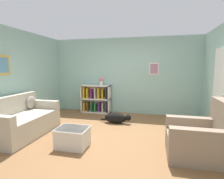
{
  "coord_description": "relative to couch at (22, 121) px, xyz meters",
  "views": [
    {
      "loc": [
        1.01,
        -3.78,
        1.6
      ],
      "look_at": [
        0.0,
        0.4,
        1.05
      ],
      "focal_mm": 28.0,
      "sensor_mm": 36.0,
      "label": 1
    }
  ],
  "objects": [
    {
      "name": "ground_plane",
      "position": [
        2.01,
        0.39,
        -0.34
      ],
      "size": [
        14.0,
        14.0,
        0.0
      ],
      "primitive_type": "plane",
      "color": "brown"
    },
    {
      "name": "coffee_table",
      "position": [
        1.46,
        -0.3,
        -0.13
      ],
      "size": [
        0.63,
        0.49,
        0.39
      ],
      "color": "silver",
      "rests_on": "ground_plane"
    },
    {
      "name": "dog",
      "position": [
        2.0,
        1.38,
        -0.19
      ],
      "size": [
        0.93,
        0.26,
        0.29
      ],
      "color": "black",
      "rests_on": "ground_plane"
    },
    {
      "name": "bookshelf",
      "position": [
        1.03,
        2.42,
        0.15
      ],
      "size": [
        1.04,
        0.34,
        0.98
      ],
      "color": "silver",
      "rests_on": "ground_plane"
    },
    {
      "name": "wall_left",
      "position": [
        -0.54,
        0.39,
        0.97
      ],
      "size": [
        0.13,
        5.0,
        2.6
      ],
      "color": "#93BCB2",
      "rests_on": "ground_plane"
    },
    {
      "name": "wall_back",
      "position": [
        2.01,
        2.64,
        0.97
      ],
      "size": [
        5.6,
        0.13,
        2.6
      ],
      "color": "#93BCB2",
      "rests_on": "ground_plane"
    },
    {
      "name": "vase",
      "position": [
        1.23,
        2.4,
        0.79
      ],
      "size": [
        0.14,
        0.14,
        0.27
      ],
      "color": "silver",
      "rests_on": "bookshelf"
    },
    {
      "name": "couch",
      "position": [
        0.0,
        0.0,
        0.0
      ],
      "size": [
        0.9,
        1.71,
        0.92
      ],
      "color": "#B7AD99",
      "rests_on": "ground_plane"
    },
    {
      "name": "recliner_chair",
      "position": [
        3.86,
        -0.15,
        0.01
      ],
      "size": [
        1.0,
        0.88,
        1.04
      ],
      "color": "gray",
      "rests_on": "ground_plane"
    }
  ]
}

